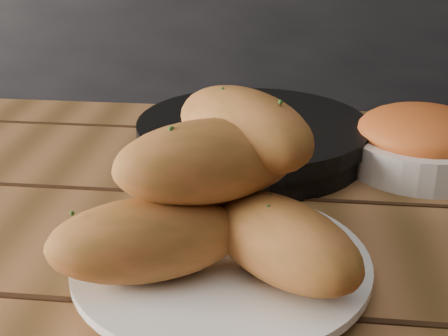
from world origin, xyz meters
TOP-DOWN VIEW (x-y plane):
  - counter at (0.00, 1.70)m, footprint 2.80×0.60m
  - table at (0.06, 0.43)m, footprint 1.51×0.81m
  - plate at (0.08, 0.38)m, footprint 0.25×0.25m
  - bread_rolls at (0.08, 0.38)m, footprint 0.27×0.23m
  - skillet at (0.09, 0.65)m, footprint 0.41×0.28m
  - bowl at (0.29, 0.64)m, footprint 0.18×0.18m

SIDE VIEW (x-z plane):
  - counter at x=0.00m, z-range 0.00..0.90m
  - table at x=0.06m, z-range 0.27..1.02m
  - plate at x=0.08m, z-range 0.75..0.77m
  - skillet at x=0.09m, z-range 0.75..0.80m
  - bowl at x=0.29m, z-range 0.75..0.82m
  - bread_rolls at x=0.08m, z-range 0.76..0.89m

